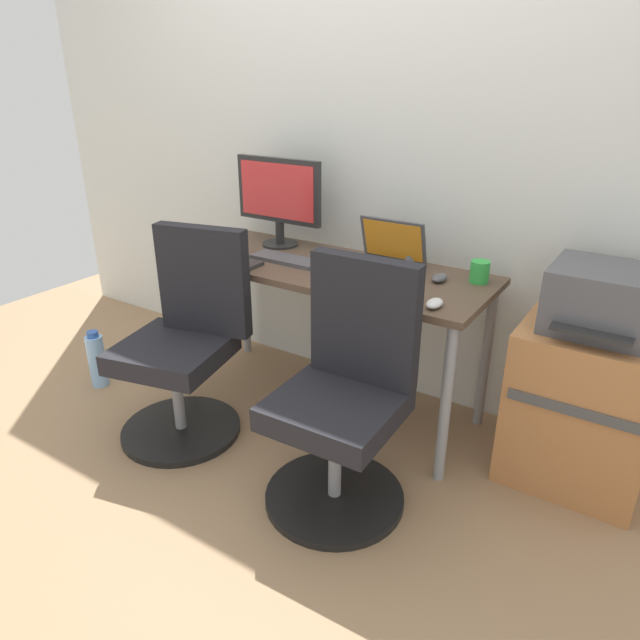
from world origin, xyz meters
TOP-DOWN VIEW (x-y plane):
  - ground_plane at (0.00, 0.00)m, footprint 5.28×5.28m
  - back_wall at (0.00, 0.37)m, footprint 4.40×0.04m
  - desk at (0.00, 0.00)m, footprint 1.51×0.58m
  - office_chair_left at (-0.40, -0.52)m, footprint 0.54×0.54m
  - office_chair_right at (0.42, -0.52)m, footprint 0.54×0.54m
  - side_cabinet at (1.14, 0.09)m, footprint 0.52×0.48m
  - printer at (1.14, 0.09)m, footprint 0.38×0.40m
  - water_bottle_on_floor at (-1.10, -0.50)m, footprint 0.09×0.09m
  - desktop_monitor at (-0.37, 0.15)m, footprint 0.48×0.18m
  - open_laptop at (0.26, 0.08)m, footprint 0.31×0.29m
  - keyboard_by_monitor at (-0.41, -0.21)m, footprint 0.34×0.12m
  - keyboard_by_laptop at (-0.19, -0.05)m, footprint 0.34×0.12m
  - mouse_by_monitor at (0.52, 0.08)m, footprint 0.06×0.10m
  - mouse_by_laptop at (0.61, -0.20)m, footprint 0.06×0.10m
  - coffee_mug at (0.66, 0.16)m, footprint 0.08×0.08m
  - pen_cup at (0.33, 0.21)m, footprint 0.07×0.07m
  - phone_near_monitor at (0.50, -0.19)m, footprint 0.07×0.14m
  - phone_near_laptop at (0.18, -0.19)m, footprint 0.07×0.14m

SIDE VIEW (x-z plane):
  - ground_plane at x=0.00m, z-range 0.00..0.00m
  - water_bottle_on_floor at x=-1.10m, z-range -0.01..0.30m
  - side_cabinet at x=1.14m, z-range 0.00..0.65m
  - office_chair_left at x=-0.40m, z-range -0.05..0.89m
  - office_chair_right at x=0.42m, z-range -0.05..0.89m
  - desk at x=0.00m, z-range 0.29..1.01m
  - phone_near_monitor at x=0.50m, z-range 0.73..0.74m
  - phone_near_laptop at x=0.18m, z-range 0.73..0.74m
  - keyboard_by_monitor at x=-0.41m, z-range 0.73..0.74m
  - keyboard_by_laptop at x=-0.19m, z-range 0.73..0.74m
  - mouse_by_monitor at x=0.52m, z-range 0.73..0.76m
  - mouse_by_laptop at x=0.61m, z-range 0.73..0.76m
  - coffee_mug at x=0.66m, z-range 0.73..0.82m
  - printer at x=1.14m, z-range 0.65..0.89m
  - pen_cup at x=0.33m, z-range 0.73..0.83m
  - open_laptop at x=0.26m, z-range 0.67..0.89m
  - desktop_monitor at x=-0.37m, z-range 0.76..1.19m
  - back_wall at x=0.00m, z-range 0.00..2.60m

